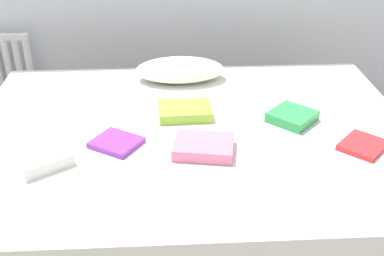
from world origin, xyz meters
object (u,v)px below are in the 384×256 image
object	(u,v)px
bed	(193,177)
textbook_purple	(116,143)
textbook_pink	(204,147)
textbook_green	(292,117)
pillow	(180,70)
textbook_white	(44,161)
textbook_red	(363,145)
textbook_lime	(185,111)

from	to	relation	value
bed	textbook_purple	xyz separation A→B (m)	(-0.33, -0.11, 0.26)
textbook_pink	textbook_green	bearing A→B (deg)	39.69
textbook_pink	textbook_purple	size ratio (longest dim) A/B	1.30
pillow	textbook_pink	bearing A→B (deg)	-84.63
textbook_white	textbook_red	bearing A→B (deg)	-30.86
textbook_white	textbook_red	size ratio (longest dim) A/B	1.10
pillow	textbook_red	bearing A→B (deg)	-45.78
pillow	textbook_green	xyz separation A→B (m)	(0.49, -0.50, -0.03)
bed	textbook_red	size ratio (longest dim) A/B	11.00
textbook_lime	textbook_red	bearing A→B (deg)	-27.00
textbook_white	textbook_lime	bearing A→B (deg)	1.34
pillow	textbook_red	size ratio (longest dim) A/B	2.60
textbook_white	pillow	bearing A→B (deg)	21.95
textbook_purple	textbook_lime	distance (m)	0.39
textbook_green	textbook_red	bearing A→B (deg)	-92.18
textbook_lime	textbook_purple	bearing A→B (deg)	-142.31
bed	textbook_purple	distance (m)	0.44
textbook_red	pillow	bearing A→B (deg)	87.93
textbook_red	textbook_green	xyz separation A→B (m)	(-0.24, 0.25, 0.01)
bed	pillow	size ratio (longest dim) A/B	4.23
textbook_pink	textbook_red	world-z (taller)	textbook_pink
pillow	textbook_lime	distance (m)	0.42
textbook_red	textbook_lime	xyz separation A→B (m)	(-0.72, 0.33, 0.01)
textbook_green	textbook_pink	bearing A→B (deg)	163.63
bed	pillow	bearing A→B (deg)	93.71
textbook_red	textbook_lime	world-z (taller)	textbook_lime
textbook_purple	pillow	bearing A→B (deg)	99.35
textbook_pink	textbook_green	world-z (taller)	textbook_pink
bed	textbook_white	world-z (taller)	textbook_white
textbook_pink	textbook_red	xyz separation A→B (m)	(0.66, -0.01, -0.01)
bed	textbook_green	xyz separation A→B (m)	(0.46, 0.05, 0.28)
pillow	textbook_lime	size ratio (longest dim) A/B	1.94
textbook_purple	textbook_lime	world-z (taller)	textbook_lime
textbook_purple	textbook_red	bearing A→B (deg)	28.26
textbook_purple	textbook_green	bearing A→B (deg)	44.84
bed	pillow	world-z (taller)	pillow
textbook_green	textbook_lime	xyz separation A→B (m)	(-0.49, 0.08, -0.00)
textbook_white	textbook_purple	world-z (taller)	textbook_white
textbook_red	textbook_green	world-z (taller)	textbook_green
pillow	textbook_lime	bearing A→B (deg)	-88.97
textbook_red	textbook_green	distance (m)	0.34
textbook_red	textbook_lime	distance (m)	0.80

